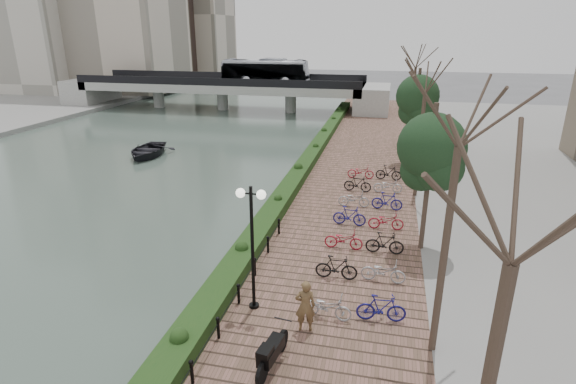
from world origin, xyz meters
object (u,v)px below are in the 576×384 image
(motorcycle, at_px, (273,350))
(lamppost, at_px, (252,222))
(boat, at_px, (147,150))
(pedestrian, at_px, (305,306))

(motorcycle, bearing_deg, lamppost, 126.07)
(motorcycle, height_order, boat, motorcycle)
(pedestrian, relative_size, boat, 0.37)
(boat, bearing_deg, motorcycle, -59.82)
(motorcycle, bearing_deg, pedestrian, 81.10)
(pedestrian, bearing_deg, boat, -62.15)
(lamppost, bearing_deg, boat, 127.99)
(pedestrian, distance_m, boat, 26.18)
(motorcycle, distance_m, pedestrian, 1.99)
(lamppost, relative_size, motorcycle, 2.49)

